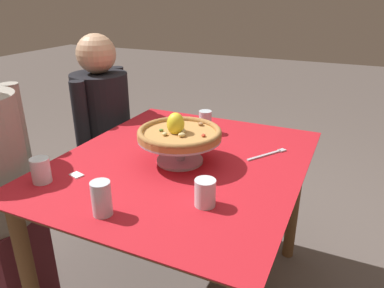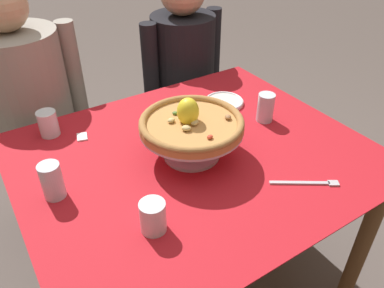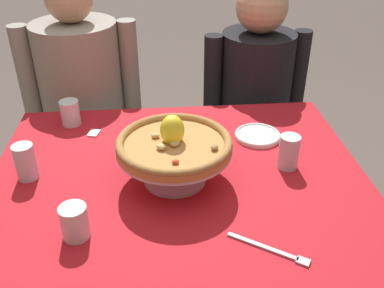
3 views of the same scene
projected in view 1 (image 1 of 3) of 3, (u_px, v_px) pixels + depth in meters
The scene contains 11 objects.
dining_table at pixel (182, 182), 1.56m from camera, with size 1.17×0.99×0.73m.
pizza_stand at pixel (180, 146), 1.48m from camera, with size 0.34×0.34×0.11m.
pizza at pixel (180, 132), 1.46m from camera, with size 0.34×0.34×0.10m.
water_glass_back_left at pixel (41, 172), 1.34m from camera, with size 0.07×0.07×0.09m.
water_glass_front_left at pixel (205, 194), 1.19m from camera, with size 0.07×0.07×0.09m.
water_glass_side_right at pixel (205, 123), 1.81m from camera, with size 0.06×0.06×0.11m.
water_glass_side_left at pixel (102, 200), 1.14m from camera, with size 0.06×0.06×0.11m.
side_plate at pixel (167, 128), 1.86m from camera, with size 0.16×0.16×0.02m.
dinner_fork at pixel (269, 154), 1.58m from camera, with size 0.19×0.13×0.01m.
sugar_packet at pixel (77, 175), 1.40m from camera, with size 0.05×0.04×0.01m, color white.
diner_right at pixel (105, 138), 2.19m from camera, with size 0.48×0.35×1.17m.
Camera 1 is at (-1.23, -0.62, 1.38)m, focal length 33.96 mm.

